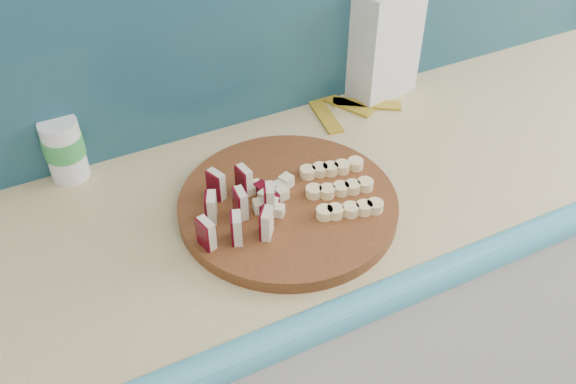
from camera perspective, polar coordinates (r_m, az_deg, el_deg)
The scene contains 8 objects.
kitchen_counter at distance 1.80m, azimuth 14.38°, elevation -6.65°, with size 2.20×0.63×0.91m.
cutting_board at distance 1.23m, azimuth -0.00°, elevation -1.17°, with size 0.42×0.42×0.03m, color #472A0F.
apple_wedges at distance 1.16m, azimuth -4.64°, elevation -1.33°, with size 0.16×0.18×0.06m.
apple_chunks at distance 1.21m, azimuth -1.24°, elevation -0.51°, with size 0.07×0.07×0.02m.
banana_slices at distance 1.23m, azimuth 4.66°, elevation 0.34°, with size 0.16×0.18×0.02m.
flour_bag at distance 1.54m, azimuth 8.35°, elevation 13.21°, with size 0.15×0.11×0.26m, color silver.
canister at distance 1.35m, azimuth -19.28°, elevation 3.67°, with size 0.08×0.08×0.13m.
banana_peel at distance 1.52m, azimuth 5.02°, elevation 7.55°, with size 0.22×0.18×0.01m.
Camera 1 is at (-0.82, 0.65, 1.75)m, focal length 40.00 mm.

